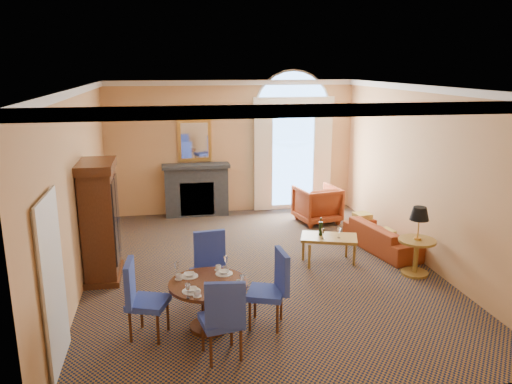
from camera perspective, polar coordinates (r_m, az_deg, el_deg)
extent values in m
plane|color=#101932|center=(9.03, 0.58, -8.80)|extent=(7.50, 7.50, 0.00)
cube|color=tan|center=(12.16, -2.77, 5.11)|extent=(6.00, 0.04, 3.20)
cube|color=tan|center=(8.50, -19.68, 0.24)|extent=(0.04, 7.50, 3.20)
cube|color=tan|center=(9.55, 18.58, 1.82)|extent=(0.04, 7.50, 3.20)
cube|color=silver|center=(8.31, 0.63, 11.94)|extent=(6.00, 7.50, 0.04)
cube|color=silver|center=(8.31, 0.63, 11.53)|extent=(6.00, 7.50, 0.12)
cube|color=silver|center=(6.42, -22.18, -9.86)|extent=(0.08, 0.90, 2.06)
cube|color=#353A3F|center=(12.08, -6.82, 0.12)|extent=(1.50, 0.40, 1.20)
cube|color=#353A3F|center=(11.91, -6.90, 3.07)|extent=(1.60, 0.46, 0.08)
cube|color=gold|center=(12.01, -7.04, 5.87)|extent=(0.80, 0.04, 1.00)
cube|color=white|center=(11.99, -7.04, 5.86)|extent=(0.64, 0.02, 0.84)
cube|color=silver|center=(12.48, 4.12, 3.70)|extent=(1.90, 0.04, 2.50)
cube|color=#83ADDC|center=(12.47, 4.13, 3.69)|extent=(1.70, 0.02, 2.30)
cylinder|color=silver|center=(12.32, 4.22, 9.42)|extent=(1.90, 0.04, 1.90)
cube|color=beige|center=(12.20, 0.84, 3.49)|extent=(0.45, 0.06, 2.45)
cube|color=beige|center=(12.58, 7.57, 3.69)|extent=(0.45, 0.06, 2.45)
cube|color=beige|center=(12.19, 4.38, 10.08)|extent=(2.00, 0.08, 0.30)
cube|color=#3F1E0E|center=(8.78, -17.36, -3.63)|extent=(0.52, 0.94, 1.87)
cube|color=#3F1E0E|center=(8.54, -17.86, 2.84)|extent=(0.58, 1.03, 0.15)
cube|color=#3F1E0E|center=(9.09, -16.94, -8.98)|extent=(0.58, 1.03, 0.09)
cylinder|color=#3F1E0E|center=(6.91, -5.46, -10.43)|extent=(1.09, 1.09, 0.05)
cylinder|color=#3F1E0E|center=(7.06, -5.39, -12.95)|extent=(0.15, 0.15, 0.64)
cylinder|color=#3F1E0E|center=(7.19, -5.33, -15.02)|extent=(0.54, 0.54, 0.05)
cylinder|color=white|center=(7.14, -3.66, -9.29)|extent=(0.24, 0.24, 0.01)
imported|color=white|center=(7.13, -3.67, -9.11)|extent=(0.15, 0.15, 0.04)
imported|color=white|center=(7.25, -4.33, -8.59)|extent=(0.09, 0.09, 0.07)
cylinder|color=white|center=(7.10, -7.62, -9.51)|extent=(0.24, 0.24, 0.01)
imported|color=white|center=(7.09, -7.63, -9.33)|extent=(0.15, 0.15, 0.04)
imported|color=white|center=(7.03, -8.84, -9.52)|extent=(0.09, 0.09, 0.07)
cylinder|color=white|center=(6.66, -7.40, -11.19)|extent=(0.24, 0.24, 0.01)
imported|color=white|center=(6.65, -7.41, -11.00)|extent=(0.15, 0.15, 0.04)
imported|color=white|center=(6.51, -6.75, -11.43)|extent=(0.09, 0.09, 0.07)
cylinder|color=white|center=(6.70, -3.16, -10.94)|extent=(0.24, 0.24, 0.01)
imported|color=white|center=(6.69, -3.16, -10.75)|extent=(0.15, 0.15, 0.04)
imported|color=white|center=(6.76, -1.96, -10.34)|extent=(0.09, 0.09, 0.07)
cube|color=#263996|center=(7.66, -5.30, -9.27)|extent=(0.59, 0.59, 0.08)
cube|color=#263996|center=(7.75, -5.33, -6.47)|extent=(0.49, 0.13, 0.58)
cylinder|color=#3F1E0E|center=(7.99, -4.43, -10.29)|extent=(0.04, 0.04, 0.44)
cylinder|color=#3F1E0E|center=(7.88, -7.06, -10.73)|extent=(0.04, 0.04, 0.44)
cylinder|color=#3F1E0E|center=(7.67, -3.41, -11.37)|extent=(0.04, 0.04, 0.44)
cylinder|color=#3F1E0E|center=(7.56, -6.14, -11.86)|extent=(0.04, 0.04, 0.44)
cube|color=#263996|center=(6.36, -4.00, -14.46)|extent=(0.56, 0.56, 0.08)
cube|color=#263996|center=(6.02, -3.54, -12.80)|extent=(0.49, 0.13, 0.58)
cylinder|color=#3F1E0E|center=(6.29, -5.17, -17.62)|extent=(0.04, 0.04, 0.44)
cylinder|color=#3F1E0E|center=(6.39, -1.74, -17.05)|extent=(0.04, 0.04, 0.44)
cylinder|color=#3F1E0E|center=(6.61, -6.09, -15.96)|extent=(0.04, 0.04, 0.44)
cylinder|color=#3F1E0E|center=(6.70, -2.83, -15.45)|extent=(0.04, 0.04, 0.44)
cube|color=#263996|center=(7.03, 1.14, -11.49)|extent=(0.63, 0.63, 0.08)
cube|color=#263996|center=(6.93, 3.00, -9.03)|extent=(0.11, 0.49, 0.58)
cylinder|color=#3F1E0E|center=(6.96, 2.46, -14.23)|extent=(0.04, 0.04, 0.44)
cylinder|color=#3F1E0E|center=(7.29, 2.89, -12.82)|extent=(0.04, 0.04, 0.44)
cylinder|color=#3F1E0E|center=(7.01, -0.71, -13.97)|extent=(0.04, 0.04, 0.44)
cylinder|color=#3F1E0E|center=(7.34, -0.12, -12.59)|extent=(0.04, 0.04, 0.44)
cube|color=#263996|center=(6.92, -12.19, -12.28)|extent=(0.62, 0.62, 0.08)
cube|color=#263996|center=(6.78, -14.23, -10.01)|extent=(0.11, 0.49, 0.58)
cylinder|color=#3F1E0E|center=(7.26, -12.95, -13.32)|extent=(0.04, 0.04, 0.44)
cylinder|color=#3F1E0E|center=(6.95, -14.17, -14.71)|extent=(0.04, 0.04, 0.44)
cylinder|color=#3F1E0E|center=(7.13, -10.04, -13.70)|extent=(0.04, 0.04, 0.44)
cylinder|color=#3F1E0E|center=(6.82, -11.15, -15.14)|extent=(0.04, 0.04, 0.44)
imported|color=#9E3E1C|center=(10.15, 14.34, -4.98)|extent=(1.08, 1.93, 0.53)
imported|color=#9E3E1C|center=(11.60, 6.99, -1.39)|extent=(1.07, 1.09, 0.85)
cube|color=olive|center=(9.24, 8.34, -5.21)|extent=(1.13, 0.85, 0.06)
cylinder|color=olive|center=(9.03, 6.11, -7.35)|extent=(0.05, 0.05, 0.45)
cylinder|color=olive|center=(9.29, 11.17, -6.91)|extent=(0.05, 0.05, 0.45)
cylinder|color=olive|center=(9.39, 5.42, -6.47)|extent=(0.05, 0.05, 0.45)
cylinder|color=olive|center=(9.64, 10.31, -6.07)|extent=(0.05, 0.05, 0.45)
cylinder|color=olive|center=(9.04, 17.95, -5.32)|extent=(0.64, 0.64, 0.04)
cylinder|color=olive|center=(9.14, 17.80, -7.20)|extent=(0.09, 0.09, 0.60)
cylinder|color=olive|center=(9.25, 17.66, -8.80)|extent=(0.47, 0.47, 0.04)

